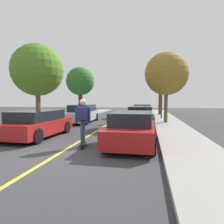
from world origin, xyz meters
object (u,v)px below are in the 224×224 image
(street_tree_left_near, at_px, (80,82))
(parked_car_right_near, at_px, (140,115))
(street_tree_right_nearest, at_px, (166,74))
(skateboard, at_px, (83,145))
(street_tree_right_near, at_px, (160,75))
(skateboarder, at_px, (83,119))
(parked_car_right_far, at_px, (142,111))
(parked_car_left_nearest, at_px, (38,124))
(fire_hydrant, at_px, (36,121))
(parked_car_left_near, at_px, (82,114))
(street_tree_left_nearest, at_px, (37,70))
(streetlamp, at_px, (162,83))
(parked_car_right_nearest, at_px, (132,129))

(street_tree_left_near, bearing_deg, parked_car_right_near, -39.64)
(parked_car_right_near, xyz_separation_m, street_tree_left_near, (-6.43, 5.33, 3.02))
(parked_car_right_near, relative_size, street_tree_right_nearest, 0.90)
(street_tree_left_near, bearing_deg, skateboard, -70.50)
(street_tree_right_near, bearing_deg, skateboarder, -102.75)
(parked_car_right_near, relative_size, parked_car_right_far, 1.08)
(parked_car_left_nearest, xyz_separation_m, fire_hydrant, (-1.50, 2.34, -0.16))
(skateboard, bearing_deg, skateboarder, -78.59)
(fire_hydrant, distance_m, skateboard, 5.81)
(street_tree_right_nearest, distance_m, skateboard, 9.45)
(parked_car_left_near, bearing_deg, skateboard, -71.14)
(parked_car_left_nearest, bearing_deg, fire_hydrant, 122.65)
(parked_car_right_near, height_order, skateboarder, skateboarder)
(parked_car_left_nearest, distance_m, parked_car_left_near, 6.54)
(parked_car_left_near, height_order, parked_car_right_near, parked_car_left_near)
(parked_car_left_near, relative_size, street_tree_left_near, 0.93)
(parked_car_right_far, height_order, street_tree_left_nearest, street_tree_left_nearest)
(streetlamp, bearing_deg, fire_hydrant, -136.60)
(fire_hydrant, relative_size, skateboarder, 0.41)
(parked_car_right_near, distance_m, street_tree_right_near, 9.40)
(street_tree_right_near, xyz_separation_m, streetlamp, (-0.11, -4.80, -1.27))
(parked_car_left_near, relative_size, skateboarder, 2.73)
(street_tree_left_nearest, relative_size, streetlamp, 0.95)
(parked_car_right_nearest, xyz_separation_m, streetlamp, (1.75, 10.63, 2.63))
(street_tree_left_nearest, relative_size, fire_hydrant, 7.45)
(parked_car_left_nearest, height_order, fire_hydrant, parked_car_left_nearest)
(parked_car_left_near, xyz_separation_m, street_tree_right_nearest, (6.43, -0.17, 2.96))
(parked_car_right_near, bearing_deg, street_tree_left_nearest, -155.54)
(street_tree_left_near, relative_size, skateboarder, 2.95)
(skateboard, bearing_deg, parked_car_left_nearest, 150.38)
(parked_car_right_nearest, height_order, fire_hydrant, parked_car_right_nearest)
(parked_car_left_near, distance_m, skateboarder, 8.62)
(parked_car_right_far, distance_m, fire_hydrant, 11.73)
(street_tree_left_near, bearing_deg, street_tree_right_near, 20.02)
(street_tree_right_nearest, bearing_deg, streetlamp, 91.93)
(street_tree_right_near, bearing_deg, skateboard, -102.80)
(parked_car_right_nearest, distance_m, fire_hydrant, 6.88)
(parked_car_right_far, bearing_deg, parked_car_right_nearest, -90.00)
(street_tree_left_near, height_order, skateboard, street_tree_left_near)
(parked_car_left_near, height_order, parked_car_right_nearest, parked_car_left_near)
(street_tree_left_nearest, height_order, street_tree_right_near, street_tree_right_near)
(street_tree_right_nearest, distance_m, streetlamp, 3.38)
(street_tree_right_near, height_order, skateboarder, street_tree_right_near)
(skateboard, bearing_deg, parked_car_right_far, 82.67)
(skateboarder, bearing_deg, skateboard, 101.41)
(street_tree_right_nearest, relative_size, fire_hydrant, 7.26)
(street_tree_left_nearest, distance_m, street_tree_left_near, 8.25)
(street_tree_left_nearest, bearing_deg, streetlamp, 38.36)
(parked_car_left_near, relative_size, street_tree_left_nearest, 0.90)
(parked_car_left_near, height_order, skateboard, parked_car_left_near)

